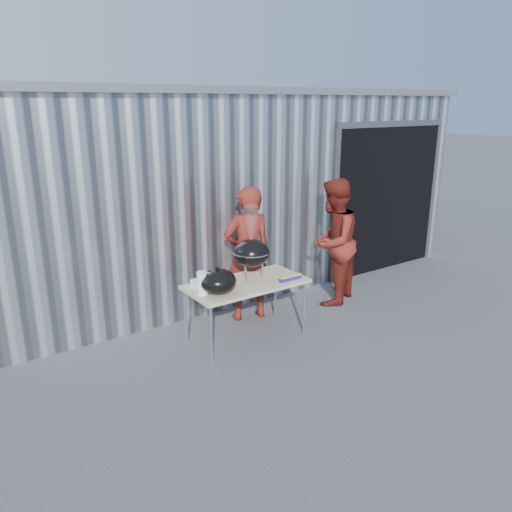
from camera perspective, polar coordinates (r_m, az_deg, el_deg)
ground at (r=6.11m, az=5.16°, el=-11.19°), size 80.00×80.00×0.00m
building at (r=9.83m, az=-7.78°, el=9.10°), size 8.20×6.20×3.10m
folding_table at (r=6.23m, az=-1.12°, el=-3.39°), size 1.50×0.75×0.75m
kettle_grill at (r=6.21m, az=-0.54°, el=0.98°), size 0.47×0.47×0.94m
grill_lid at (r=5.85m, az=-4.39°, el=-2.89°), size 0.44×0.44×0.32m
paper_towels at (r=5.81m, az=-6.18°, el=-3.12°), size 0.12×0.12×0.28m
white_tub at (r=6.07m, az=-6.37°, el=-3.13°), size 0.20×0.15×0.10m
foil_box at (r=6.29m, az=3.96°, el=-2.52°), size 0.32×0.05×0.06m
person_cook at (r=6.75m, az=-0.99°, el=0.21°), size 0.75×0.57×1.85m
person_bystander at (r=7.39m, az=8.77°, el=1.58°), size 1.13×1.04×1.87m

